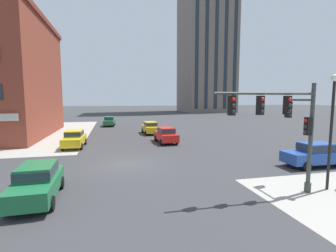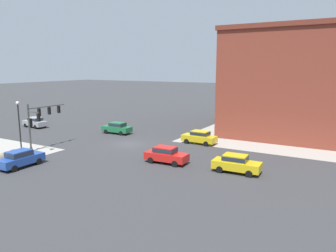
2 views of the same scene
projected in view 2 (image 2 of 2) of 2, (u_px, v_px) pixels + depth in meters
ground_plane at (129, 144)px, 40.96m from camera, size 320.00×320.00×0.00m
sidewalk_far_corner at (316, 132)px, 48.35m from camera, size 32.00×32.00×0.02m
traffic_signal_main at (39, 119)px, 37.50m from camera, size 5.43×2.09×5.55m
bollard_sphere_curb_a at (13, 152)px, 35.58m from camera, size 0.74×0.74×0.74m
bollard_sphere_curb_b at (3, 156)px, 34.11m from camera, size 0.74×0.74×0.74m
street_lamp_corner_near at (19, 122)px, 35.38m from camera, size 0.36×0.36×6.01m
car_main_northbound_near at (166, 154)px, 32.78m from camera, size 2.02×4.47×1.68m
car_main_southbound_near at (200, 137)px, 41.05m from camera, size 2.01×4.46×1.68m
car_cross_westbound at (35, 122)px, 52.29m from camera, size 2.15×4.53×1.68m
car_parked_curb at (117, 127)px, 47.34m from camera, size 2.01×4.46×1.68m
car_main_mid at (236, 163)px, 29.80m from camera, size 2.03×4.47×1.68m
car_cross_far at (20, 158)px, 31.43m from camera, size 4.40×1.90×1.68m
storefront_block_near_corner at (303, 82)px, 48.87m from camera, size 23.98×19.38×15.03m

